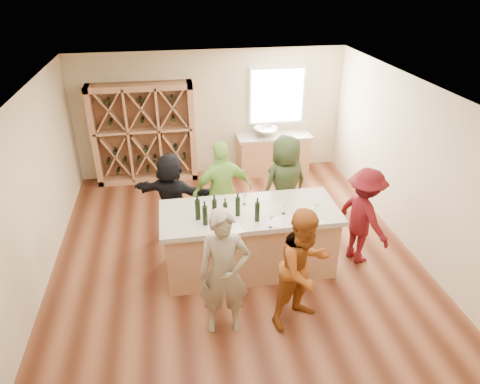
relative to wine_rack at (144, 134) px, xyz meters
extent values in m
cube|color=brown|center=(1.50, -3.27, -1.15)|extent=(6.00, 7.00, 0.10)
cube|color=white|center=(1.50, -3.27, 1.75)|extent=(6.00, 7.00, 0.10)
cube|color=beige|center=(1.50, 0.28, 0.30)|extent=(6.00, 0.10, 2.80)
cube|color=beige|center=(1.50, -6.82, 0.30)|extent=(6.00, 0.10, 2.80)
cube|color=beige|center=(-1.55, -3.27, 0.30)|extent=(0.10, 7.00, 2.80)
cube|color=beige|center=(4.55, -3.27, 0.30)|extent=(0.10, 7.00, 2.80)
cube|color=white|center=(3.00, 0.20, 0.65)|extent=(1.30, 0.06, 1.30)
cube|color=white|center=(3.00, 0.17, 0.65)|extent=(1.18, 0.01, 1.18)
cube|color=tan|center=(0.00, 0.00, 0.00)|extent=(2.20, 0.45, 2.20)
cube|color=tan|center=(2.90, -0.07, -0.67)|extent=(1.60, 0.58, 0.86)
cube|color=#B4A994|center=(2.90, -0.07, -0.21)|extent=(1.70, 0.62, 0.06)
imported|color=silver|center=(2.70, -0.07, -0.09)|extent=(0.54, 0.54, 0.19)
cylinder|color=silver|center=(2.70, 0.11, -0.03)|extent=(0.02, 0.02, 0.30)
cube|color=tan|center=(1.67, -3.55, -0.60)|extent=(2.60, 1.00, 1.00)
cube|color=#B4A994|center=(1.67, -3.55, -0.06)|extent=(2.72, 1.12, 0.08)
cylinder|color=black|center=(0.88, -3.66, 0.14)|extent=(0.10, 0.10, 0.32)
cylinder|color=black|center=(0.97, -3.83, 0.13)|extent=(0.08, 0.08, 0.30)
cylinder|color=black|center=(1.12, -3.67, 0.13)|extent=(0.09, 0.09, 0.30)
cylinder|color=black|center=(1.27, -3.73, 0.11)|extent=(0.09, 0.09, 0.27)
cylinder|color=black|center=(1.47, -3.66, 0.13)|extent=(0.09, 0.09, 0.30)
cone|color=white|center=(1.32, -3.98, 0.07)|extent=(0.07, 0.07, 0.17)
cone|color=white|center=(1.88, -4.05, 0.07)|extent=(0.08, 0.08, 0.18)
cone|color=white|center=(2.34, -4.03, 0.06)|extent=(0.08, 0.08, 0.16)
cone|color=white|center=(2.15, -3.72, 0.06)|extent=(0.07, 0.07, 0.16)
cone|color=white|center=(2.61, -3.84, 0.07)|extent=(0.08, 0.08, 0.19)
cube|color=white|center=(1.36, -4.00, -0.02)|extent=(0.29, 0.34, 0.00)
cube|color=white|center=(1.96, -3.93, -0.02)|extent=(0.26, 0.31, 0.00)
cube|color=white|center=(2.54, -3.95, -0.02)|extent=(0.26, 0.32, 0.00)
imported|color=gray|center=(1.11, -4.77, -0.18)|extent=(0.71, 0.54, 1.83)
imported|color=#994C19|center=(2.16, -4.79, -0.23)|extent=(0.97, 0.79, 1.75)
imported|color=#590F14|center=(3.51, -3.61, -0.28)|extent=(0.82, 1.17, 1.65)
imported|color=#8CC64C|center=(1.38, -2.58, -0.18)|extent=(1.16, 0.75, 1.83)
imported|color=#263319|center=(2.51, -2.51, -0.18)|extent=(1.04, 0.84, 1.83)
imported|color=black|center=(0.50, -2.39, -0.30)|extent=(1.58, 1.04, 1.60)
cylinder|color=black|center=(1.72, -3.85, 0.13)|extent=(0.07, 0.07, 0.30)
cone|color=white|center=(1.62, -3.35, 0.07)|extent=(0.07, 0.07, 0.18)
camera|label=1|loc=(0.59, -9.03, 3.31)|focal=32.00mm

